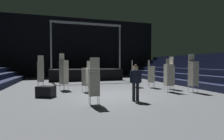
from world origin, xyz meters
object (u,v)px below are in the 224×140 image
(stage_riser, at_px, (86,74))
(chair_stack_mid_left, at_px, (193,73))
(chair_stack_front_right, at_px, (64,72))
(chair_stack_mid_right, at_px, (151,74))
(chair_stack_rear_centre, at_px, (135,73))
(equipment_road_case, at_px, (46,92))
(chair_stack_rear_left, at_px, (169,74))
(chair_stack_front_left, at_px, (94,81))
(chair_stack_mid_centre, at_px, (41,71))
(chair_stack_rear_right, at_px, (170,74))
(chair_stack_aisle_left, at_px, (87,76))
(man_with_tie, at_px, (136,80))

(stage_riser, bearing_deg, chair_stack_mid_left, -63.33)
(chair_stack_front_right, height_order, chair_stack_mid_left, chair_stack_front_right)
(chair_stack_front_right, relative_size, chair_stack_mid_right, 1.21)
(chair_stack_mid_right, bearing_deg, chair_stack_front_right, -54.36)
(chair_stack_mid_left, xyz_separation_m, chair_stack_rear_centre, (-2.38, 3.46, -0.17))
(stage_riser, xyz_separation_m, equipment_road_case, (-3.48, -9.14, -0.38))
(chair_stack_mid_right, height_order, chair_stack_rear_centre, same)
(stage_riser, bearing_deg, chair_stack_rear_left, -68.27)
(chair_stack_mid_left, bearing_deg, chair_stack_rear_centre, -56.24)
(chair_stack_front_left, bearing_deg, chair_stack_mid_centre, 113.80)
(chair_stack_front_left, height_order, equipment_road_case, chair_stack_front_left)
(stage_riser, xyz_separation_m, chair_stack_front_right, (-2.48, -6.91, 0.57))
(chair_stack_rear_right, relative_size, equipment_road_case, 2.37)
(chair_stack_mid_left, height_order, chair_stack_rear_centre, chair_stack_mid_left)
(chair_stack_front_left, xyz_separation_m, chair_stack_mid_left, (6.49, 1.39, 0.17))
(stage_riser, height_order, chair_stack_mid_right, stage_riser)
(equipment_road_case, bearing_deg, chair_stack_mid_right, 12.07)
(stage_riser, height_order, chair_stack_aisle_left, stage_riser)
(man_with_tie, xyz_separation_m, chair_stack_rear_left, (3.15, 1.90, 0.12))
(man_with_tie, relative_size, chair_stack_rear_left, 0.79)
(chair_stack_rear_right, bearing_deg, equipment_road_case, -21.05)
(chair_stack_rear_centre, bearing_deg, chair_stack_aisle_left, -48.95)
(chair_stack_mid_right, bearing_deg, chair_stack_rear_centre, -87.54)
(chair_stack_mid_right, bearing_deg, man_with_tie, 3.81)
(chair_stack_front_left, distance_m, chair_stack_front_right, 4.87)
(chair_stack_front_right, xyz_separation_m, chair_stack_rear_centre, (5.25, 0.13, -0.21))
(chair_stack_mid_centre, relative_size, equipment_road_case, 2.66)
(chair_stack_rear_left, xyz_separation_m, equipment_road_case, (-7.31, 0.48, -0.82))
(chair_stack_rear_left, height_order, chair_stack_aisle_left, chair_stack_rear_left)
(stage_riser, height_order, equipment_road_case, stage_riser)
(chair_stack_front_left, relative_size, chair_stack_rear_left, 0.92)
(man_with_tie, xyz_separation_m, chair_stack_mid_left, (4.46, 1.26, 0.20))
(chair_stack_front_left, bearing_deg, chair_stack_rear_right, 27.74)
(chair_stack_mid_right, xyz_separation_m, chair_stack_aisle_left, (-4.89, -0.57, -0.04))
(chair_stack_rear_right, relative_size, chair_stack_aisle_left, 1.09)
(chair_stack_front_left, height_order, chair_stack_rear_centre, same)
(chair_stack_mid_left, height_order, chair_stack_rear_left, chair_stack_mid_left)
(chair_stack_mid_right, bearing_deg, equipment_road_case, -36.07)
(chair_stack_mid_left, relative_size, chair_stack_mid_right, 1.17)
(chair_stack_mid_left, relative_size, chair_stack_rear_left, 1.08)
(chair_stack_front_right, relative_size, chair_stack_mid_left, 1.04)
(chair_stack_mid_left, distance_m, chair_stack_mid_centre, 10.67)
(stage_riser, distance_m, chair_stack_front_right, 7.37)
(chair_stack_mid_centre, xyz_separation_m, chair_stack_rear_centre, (6.90, -1.81, -0.17))
(chair_stack_front_left, distance_m, chair_stack_rear_centre, 6.36)
(chair_stack_front_left, relative_size, chair_stack_aisle_left, 1.04)
(chair_stack_aisle_left, bearing_deg, stage_riser, -35.55)
(chair_stack_front_right, distance_m, chair_stack_aisle_left, 1.85)
(chair_stack_mid_left, bearing_deg, chair_stack_rear_left, -26.48)
(man_with_tie, bearing_deg, chair_stack_mid_right, -115.64)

